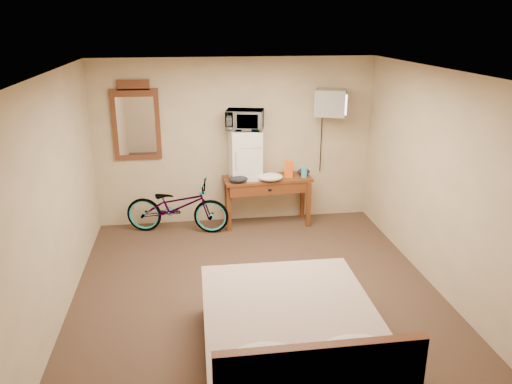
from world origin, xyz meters
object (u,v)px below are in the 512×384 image
bicycle (177,206)px  bed (293,341)px  blue_cup (304,172)px  crt_television (330,103)px  mini_fridge (245,154)px  desk (268,186)px  microwave (245,120)px  wall_mirror (136,122)px

bicycle → bed: bearing=-150.9°
blue_cup → crt_television: crt_television is taller
mini_fridge → desk: bearing=-11.3°
mini_fridge → bed: bearing=-89.9°
microwave → wall_mirror: (-1.56, 0.21, -0.03)m
bicycle → crt_television: bearing=-75.9°
mini_fridge → bicycle: mini_fridge is taller
mini_fridge → bed: (0.01, -3.44, -0.82)m
microwave → crt_television: 1.27m
bicycle → bed: (1.04, -3.30, -0.11)m
bed → crt_television: bearing=69.9°
microwave → wall_mirror: 1.58m
blue_cup → bed: size_ratio=0.08×
desk → crt_television: (0.92, 0.02, 1.23)m
blue_cup → crt_television: size_ratio=0.25×
bed → bicycle: bearing=107.5°
microwave → blue_cup: microwave is taller
mini_fridge → wall_mirror: size_ratio=0.64×
bed → desk: bearing=84.6°
crt_television → wall_mirror: (-2.81, 0.25, -0.25)m
mini_fridge → microwave: size_ratio=1.39×
microwave → wall_mirror: bearing=-173.9°
desk → bicycle: size_ratio=0.88×
bed → microwave: bearing=90.1°
microwave → bicycle: size_ratio=0.35×
microwave → bed: (0.01, -3.44, -1.34)m
mini_fridge → microwave: 0.51m
blue_cup → bicycle: blue_cup is taller
crt_television → microwave: bearing=178.0°
blue_cup → wall_mirror: size_ratio=0.14×
wall_mirror → bed: wall_mirror is taller
desk → bed: 3.41m
crt_television → bicycle: size_ratio=0.41×
wall_mirror → microwave: bearing=-7.5°
bicycle → bed: bed is taller
microwave → crt_television: crt_television is taller
crt_television → bed: crt_television is taller
mini_fridge → wall_mirror: wall_mirror is taller
wall_mirror → bed: (1.57, -3.65, -1.31)m
mini_fridge → crt_television: bearing=-2.0°
desk → mini_fridge: bearing=168.7°
wall_mirror → mini_fridge: bearing=-7.5°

